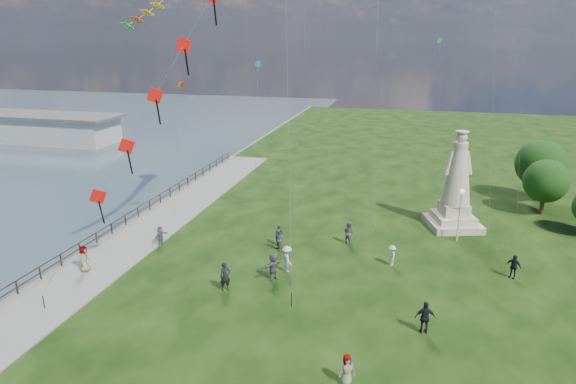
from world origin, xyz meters
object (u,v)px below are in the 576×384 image
(person_6, at_px, (279,236))
(person_8, at_px, (392,256))
(person_2, at_px, (287,259))
(person_1, at_px, (278,240))
(person_3, at_px, (425,318))
(lamppost, at_px, (461,204))
(person_9, at_px, (513,266))
(person_11, at_px, (273,266))
(person_7, at_px, (349,233))
(person_10, at_px, (84,260))
(pier_pavilion, at_px, (31,127))
(statue, at_px, (456,192))
(person_5, at_px, (161,236))
(person_4, at_px, (347,370))
(person_0, at_px, (225,276))

(person_6, height_order, person_8, person_6)
(person_2, bearing_deg, person_8, -108.19)
(person_1, height_order, person_3, person_3)
(lamppost, relative_size, person_9, 2.59)
(person_1, distance_m, person_11, 4.57)
(person_3, bearing_deg, person_2, -39.09)
(lamppost, height_order, person_2, lamppost)
(person_2, bearing_deg, person_11, 115.63)
(lamppost, xyz_separation_m, person_7, (-8.25, -2.51, -2.21))
(person_1, bearing_deg, person_10, -100.10)
(pier_pavilion, bearing_deg, person_7, -27.91)
(person_3, distance_m, person_11, 10.37)
(person_3, bearing_deg, pier_pavilion, -42.77)
(pier_pavilion, distance_m, person_2, 61.77)
(person_2, bearing_deg, person_7, -70.31)
(person_2, bearing_deg, person_10, 65.22)
(statue, relative_size, person_10, 4.50)
(person_6, height_order, person_10, person_10)
(lamppost, relative_size, person_5, 2.76)
(person_6, bearing_deg, lamppost, 12.89)
(person_4, xyz_separation_m, person_6, (-7.16, 14.35, 0.01))
(person_4, distance_m, person_6, 16.04)
(person_1, bearing_deg, person_4, -12.09)
(statue, relative_size, person_9, 4.94)
(lamppost, distance_m, person_8, 7.73)
(person_2, bearing_deg, person_5, 40.80)
(person_5, relative_size, person_10, 0.86)
(statue, height_order, person_5, statue)
(statue, height_order, person_3, statue)
(person_1, relative_size, person_3, 0.89)
(person_0, bearing_deg, lamppost, 0.84)
(person_2, xyz_separation_m, person_5, (-10.51, 1.77, -0.14))
(person_7, distance_m, person_9, 11.75)
(person_2, bearing_deg, statue, -84.86)
(person_2, xyz_separation_m, person_3, (9.01, -5.17, 0.02))
(person_6, xyz_separation_m, person_7, (5.11, 1.76, 0.09))
(person_6, xyz_separation_m, person_10, (-11.65, -7.57, 0.10))
(statue, bearing_deg, person_8, -135.27)
(person_2, distance_m, person_8, 7.40)
(person_7, distance_m, person_11, 8.20)
(person_0, height_order, person_3, person_0)
(person_2, height_order, person_3, person_3)
(person_8, distance_m, person_10, 21.15)
(person_6, relative_size, person_7, 0.90)
(person_4, xyz_separation_m, person_8, (1.40, 13.03, -0.05))
(person_7, bearing_deg, person_11, 87.48)
(statue, distance_m, person_11, 17.77)
(pier_pavilion, bearing_deg, person_9, -25.79)
(person_11, bearing_deg, lamppost, 158.29)
(pier_pavilion, height_order, person_5, pier_pavilion)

